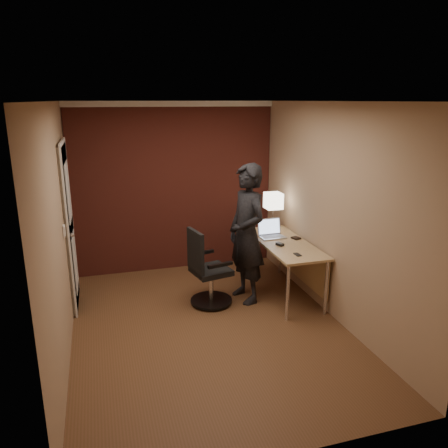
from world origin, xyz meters
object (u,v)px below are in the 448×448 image
Objects in this scene: mouse at (280,244)px; person at (247,234)px; wallet at (296,238)px; phone at (297,255)px; desk at (289,251)px; laptop at (271,232)px; office_chair at (207,273)px; desk_lamp at (273,201)px.

mouse is 0.45m from person.
phone is at bearing -113.84° from wallet.
laptop reaches higher than desk.
person is at bearing 132.06° from phone.
wallet reaches higher than desk.
office_chair is 0.55× the size of person.
office_chair is at bearing -162.55° from laptop.
desk_lamp is at bearing 54.45° from mouse.
laptop is 0.54m from person.
desk is 0.78m from desk_lamp.
wallet is at bearing 64.10° from phone.
mouse is 0.06× the size of person.
desk_lamp reaches higher than desk.
desk_lamp is at bearing 122.03° from person.
laptop is at bearing 89.86° from phone.
phone is at bearing -102.01° from mouse.
desk is at bearing -89.05° from desk_lamp.
desk_lamp is 5.35× the size of mouse.
mouse reaches higher than desk.
desk is 13.04× the size of phone.
laptop is at bearing 144.71° from wallet.
phone is 0.70m from person.
office_chair reaches higher than phone.
office_chair is at bearing -178.91° from desk.
desk is 4.45× the size of laptop.
desk_lamp is at bearing 106.44° from wallet.
desk is 0.21m from wallet.
person is (-0.59, -0.57, -0.26)m from desk_lamp.
person is at bearing -179.20° from desk.
office_chair is (-1.13, -0.02, -0.17)m from desk.
wallet is (0.28, -0.20, -0.05)m from laptop.
office_chair reaches higher than mouse.
laptop is at bearing 117.90° from desk.
phone is at bearing -96.25° from desk_lamp.
person is at bearing -146.61° from laptop.
mouse is 0.39m from phone.
person reaches higher than laptop.
wallet is (0.14, -0.48, -0.41)m from desk_lamp.
person reaches higher than wallet.
desk is at bearing -62.10° from laptop.
person is (-0.73, -0.09, 0.15)m from wallet.
desk_lamp is 1.14m from phone.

